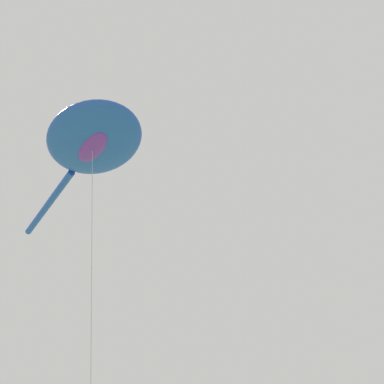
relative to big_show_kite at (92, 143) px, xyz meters
The scene contains 1 object.
big_show_kite is the anchor object (origin of this frame).
Camera 1 is at (-10.06, -0.00, 1.34)m, focal length 43.23 mm.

